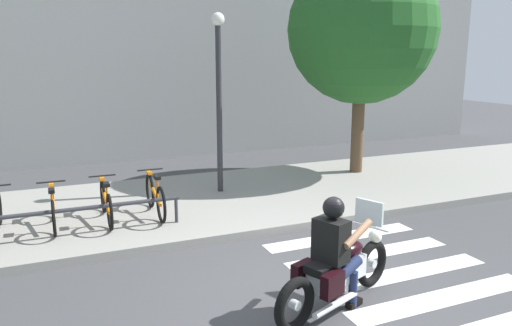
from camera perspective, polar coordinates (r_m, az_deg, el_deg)
ground_plane at (r=6.86m, az=6.84°, el=-14.42°), size 48.00×48.00×0.00m
sidewalk at (r=10.54m, az=-5.05°, el=-4.30°), size 24.00×4.40×0.15m
crosswalk_stripe_1 at (r=7.08m, az=20.53°, el=-14.23°), size 2.80×0.40×0.01m
crosswalk_stripe_2 at (r=7.61m, az=16.31°, el=-12.02°), size 2.80×0.40×0.01m
crosswalk_stripe_3 at (r=8.19m, az=12.71°, el=-10.05°), size 2.80×0.40×0.01m
crosswalk_stripe_4 at (r=8.80m, az=9.63°, el=-8.32°), size 2.80×0.40×0.01m
motorcycle at (r=6.36m, az=9.32°, el=-12.13°), size 2.12×1.00×1.23m
rider at (r=6.16m, az=8.99°, el=-9.23°), size 0.75×0.69×1.44m
bicycle_1 at (r=9.26m, az=-22.14°, el=-4.84°), size 0.48×1.59×0.75m
bicycle_2 at (r=9.30m, az=-16.73°, el=-4.31°), size 0.48×1.68×0.77m
bicycle_3 at (r=9.42m, az=-11.43°, el=-3.72°), size 0.48×1.68×0.80m
bike_rack at (r=8.72m, az=-19.18°, el=-5.17°), size 3.23×0.07×0.49m
street_lamp at (r=10.61m, az=-4.27°, el=8.61°), size 0.28×0.28×3.92m
tree_near_rack at (r=12.71m, az=11.99°, el=14.65°), size 3.60×3.60×5.47m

